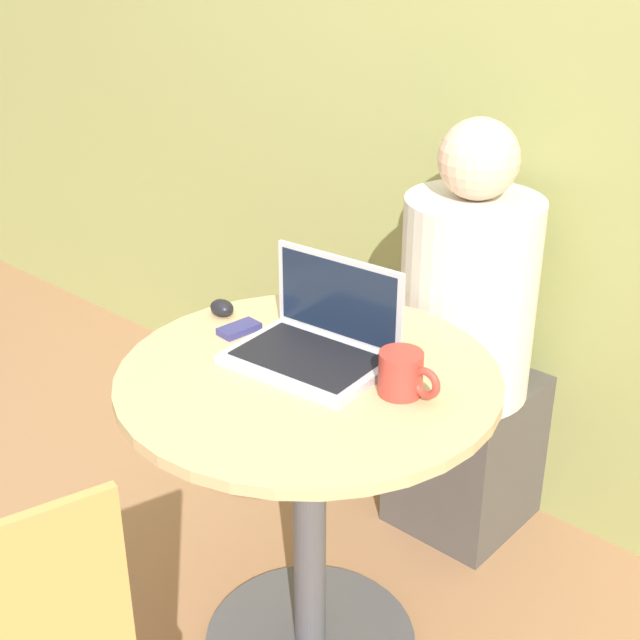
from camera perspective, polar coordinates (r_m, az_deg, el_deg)
back_wall at (r=2.37m, az=13.93°, el=16.06°), size 7.00×0.05×2.60m
round_table at (r=1.99m, az=-0.69°, el=-9.03°), size 0.81×0.81×0.76m
laptop at (r=1.90m, az=-0.20°, el=-1.34°), size 0.34×0.26×0.21m
cell_phone at (r=2.04m, az=-5.20°, el=-0.57°), size 0.06×0.10×0.02m
computer_mouse at (r=2.12m, az=-6.29°, el=0.78°), size 0.06×0.05×0.04m
coffee_cup at (r=1.78m, az=5.32°, el=-3.46°), size 0.14×0.09×0.09m
person_seated at (r=2.48m, az=9.83°, el=-3.02°), size 0.35×0.54×1.19m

